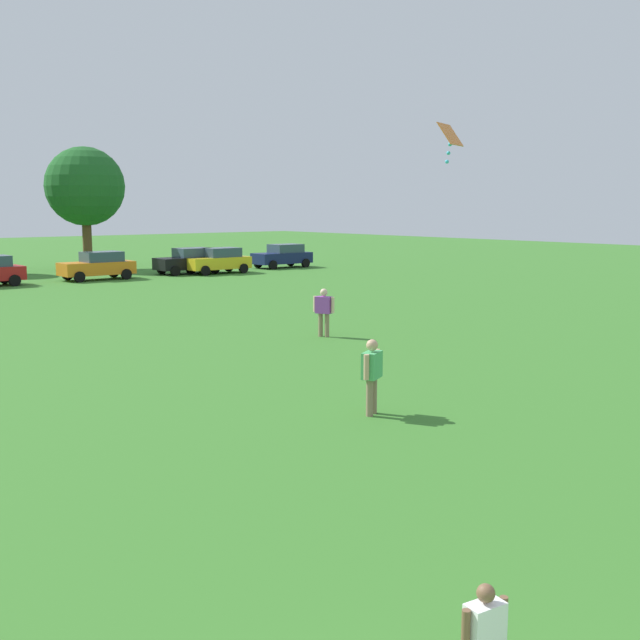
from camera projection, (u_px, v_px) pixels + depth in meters
The scene contains 9 objects.
child_kite_flyer at pixel (485, 631), 6.77m from camera, with size 0.51×0.25×1.09m.
adult_bystander at pixel (372, 370), 16.08m from camera, with size 0.70×0.50×1.62m.
bystander_near_trees at pixel (324, 308), 25.81m from camera, with size 0.49×0.72×1.63m.
kite at pixel (450, 138), 19.68m from camera, with size 0.99×0.69×1.03m.
parked_car_orange_4 at pixel (98, 265), 46.04m from camera, with size 4.30×2.02×1.68m.
parked_car_black_5 at pixel (189, 261), 50.19m from camera, with size 4.30×2.02×1.68m.
parked_car_yellow_6 at pixel (218, 260), 50.33m from camera, with size 4.30×2.02×1.68m.
parked_car_navy_7 at pixel (283, 256), 55.18m from camera, with size 4.30×2.02×1.68m.
tree_far_right at pixel (85, 187), 52.98m from camera, with size 5.43×5.43×8.46m.
Camera 1 is at (-3.56, -1.86, 4.36)m, focal length 43.09 mm.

